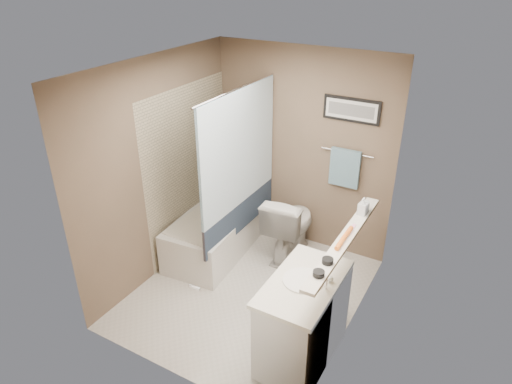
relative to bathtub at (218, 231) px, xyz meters
The scene contains 34 objects.
ground 0.96m from the bathtub, 35.55° to the right, with size 2.50×2.50×0.00m, color beige.
ceiling 2.32m from the bathtub, 35.55° to the right, with size 2.20×2.50×0.04m, color white.
wall_back 1.40m from the bathtub, 42.78° to the left, with size 2.20×0.04×2.40m, color brown.
wall_front 2.14m from the bathtub, 66.99° to the right, with size 2.20×0.04×2.40m, color brown.
wall_left 1.14m from the bathtub, 121.62° to the right, with size 0.04×2.50×2.40m, color brown.
wall_right 2.13m from the bathtub, 16.33° to the right, with size 0.04×2.50×2.40m, color brown.
tile_surround 0.83m from the bathtub, behind, with size 0.02×1.55×2.00m, color tan.
curtain_rod 1.83m from the bathtub, ahead, with size 0.02×0.02×1.55m, color silver.
curtain_upper 1.20m from the bathtub, ahead, with size 0.03×1.45×1.28m, color white.
curtain_lower 0.48m from the bathtub, ahead, with size 0.03×1.45×0.36m, color #253346.
mirror 2.39m from the bathtub, 20.45° to the right, with size 0.02×1.60×1.00m, color silver.
shelf 2.09m from the bathtub, 21.02° to the right, with size 0.12×1.60×0.03m, color silver.
towel_bar 1.80m from the bathtub, 27.58° to the left, with size 0.02×0.02×0.60m, color silver.
towel 1.70m from the bathtub, 26.88° to the left, with size 0.34×0.05×0.44m, color #8FC0D0.
art_frame 2.12m from the bathtub, 28.16° to the left, with size 0.62×0.03×0.26m, color black.
art_mat 2.12m from the bathtub, 27.68° to the left, with size 0.56×0.00×0.20m, color white.
art_image 2.12m from the bathtub, 27.58° to the left, with size 0.50×0.00×0.13m, color #595959.
door 2.33m from the bathtub, 53.83° to the right, with size 0.80×0.02×2.00m, color silver.
door_handle 2.12m from the bathtub, 60.67° to the right, with size 0.02×0.02×0.10m, color silver.
bathtub is the anchor object (origin of this frame).
tub_rim 0.25m from the bathtub, behind, with size 0.56×1.36×0.02m, color beige.
toilet 0.89m from the bathtub, 21.03° to the left, with size 0.46×0.81×0.83m, color silver.
vanity 1.93m from the bathtub, 33.67° to the right, with size 0.50×0.90×0.80m, color white.
countertop 2.00m from the bathtub, 33.83° to the right, with size 0.54×0.96×0.04m, color silver.
sink_basin 2.00m from the bathtub, 34.00° to the right, with size 0.34×0.34×0.01m, color white.
faucet_spout 2.17m from the bathtub, 30.91° to the right, with size 0.02×0.02×0.10m, color white.
faucet_knob 2.12m from the bathtub, 28.48° to the right, with size 0.05×0.05×0.05m, color silver.
candle_bowl_near 2.36m from the bathtub, 35.48° to the right, with size 0.09×0.09×0.04m, color black.
candle_bowl_far 2.27m from the bathtub, 31.48° to the right, with size 0.09×0.09×0.04m, color black.
hair_brush_front 2.15m from the bathtub, 24.08° to the right, with size 0.04×0.04×0.22m, color orange.
hair_brush_back 2.10m from the bathtub, 20.01° to the right, with size 0.04×0.04×0.22m, color orange.
pink_comb 2.05m from the bathtub, 16.32° to the right, with size 0.03×0.16×0.01m, color pink.
glass_jar 2.01m from the bathtub, ahead, with size 0.08×0.08×0.10m, color silver.
soap_bottle 2.04m from the bathtub, ahead, with size 0.08×0.08×0.17m, color #999999.
Camera 1 is at (1.97, -3.33, 3.23)m, focal length 32.00 mm.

